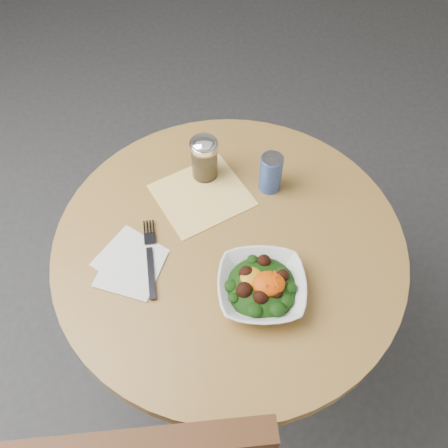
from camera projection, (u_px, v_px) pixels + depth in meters
name	position (u px, v px, depth m)	size (l,w,h in m)	color
ground	(228.00, 351.00, 1.88)	(6.00, 6.00, 0.00)	#2E2E31
table	(229.00, 280.00, 1.43)	(0.90, 0.90, 0.75)	black
cloth_napkin	(202.00, 195.00, 1.35)	(0.23, 0.21, 0.00)	#FFAD0D
paper_napkins	(130.00, 263.00, 1.23)	(0.20, 0.22, 0.00)	silver
salad_bowl	(262.00, 287.00, 1.16)	(0.21, 0.21, 0.08)	white
fork	(150.00, 255.00, 1.24)	(0.05, 0.23, 0.00)	black
spice_shaker	(204.00, 158.00, 1.34)	(0.08, 0.08, 0.14)	silver
beverage_can	(271.00, 173.00, 1.33)	(0.06, 0.06, 0.12)	#0D2897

